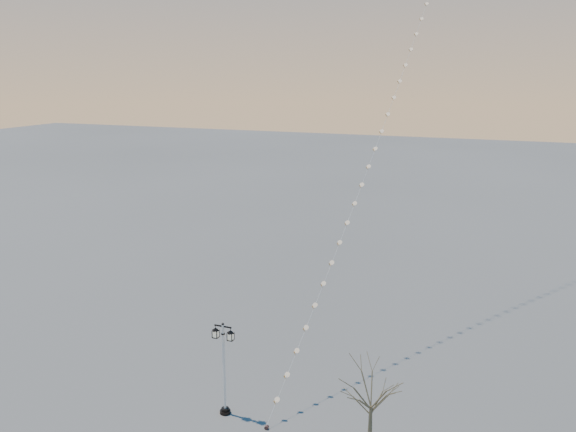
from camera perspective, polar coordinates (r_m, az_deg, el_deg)
The scene contains 4 objects.
ground at distance 34.05m, azimuth -2.56°, elevation -19.51°, with size 300.00×300.00×0.00m, color #5F5F60.
street_lamp at distance 33.84m, azimuth -6.15°, elevation -13.89°, with size 1.38×0.61×5.45m.
bare_tree at distance 31.36m, azimuth 7.96°, elevation -16.57°, with size 2.52×2.52×4.19m.
kite_train at distance 47.94m, azimuth 11.79°, elevation 17.50°, with size 6.48×42.91×44.30m.
Camera 1 is at (11.75, -25.96, 18.63)m, focal length 37.20 mm.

